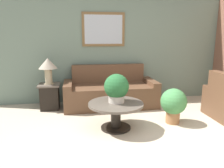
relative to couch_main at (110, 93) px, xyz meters
name	(u,v)px	position (x,y,z in m)	size (l,w,h in m)	color
ground_plane	(166,158)	(0.38, -2.36, -0.31)	(20.00, 20.00, 0.00)	#BCAD93
wall_back	(122,48)	(0.37, 0.49, 1.00)	(6.96, 0.09, 2.60)	slate
couch_main	(110,93)	(0.00, 0.00, 0.00)	(2.09, 0.89, 0.93)	brown
coffee_table	(116,110)	(-0.11, -1.30, 0.03)	(0.95, 0.95, 0.47)	black
side_table	(50,96)	(-1.36, 0.00, -0.02)	(0.46, 0.46, 0.56)	black
table_lamp	(48,66)	(-1.36, 0.00, 0.65)	(0.40, 0.40, 0.57)	tan
potted_plant_on_table	(116,88)	(-0.09, -1.26, 0.42)	(0.43, 0.43, 0.50)	beige
potted_plant_floor	(174,103)	(0.99, -1.22, 0.07)	(0.48, 0.48, 0.66)	#9E6B42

